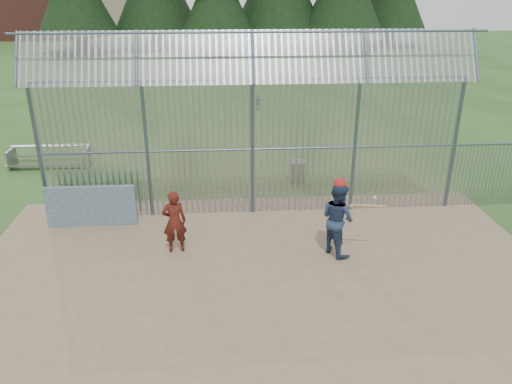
{
  "coord_description": "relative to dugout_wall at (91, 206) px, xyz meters",
  "views": [
    {
      "loc": [
        -0.85,
        -10.16,
        6.49
      ],
      "look_at": [
        0.0,
        2.0,
        1.3
      ],
      "focal_mm": 35.0,
      "sensor_mm": 36.0,
      "label": 1
    }
  ],
  "objects": [
    {
      "name": "batter",
      "position": [
        6.58,
        -1.99,
        0.35
      ],
      "size": [
        1.09,
        1.16,
        1.91
      ],
      "primitive_type": "imported",
      "rotation": [
        0.0,
        0.0,
        2.09
      ],
      "color": "navy",
      "rests_on": "dirt_infield"
    },
    {
      "name": "dugout_wall",
      "position": [
        0.0,
        0.0,
        0.0
      ],
      "size": [
        2.5,
        0.12,
        1.2
      ],
      "primitive_type": "cube",
      "color": "#38566B",
      "rests_on": "dirt_infield"
    },
    {
      "name": "backstop_fence",
      "position": [
        6.41,
        0.53,
        1.74
      ],
      "size": [
        20.09,
        0.81,
        5.3
      ],
      "color": "#47566B",
      "rests_on": "ground"
    },
    {
      "name": "bleacher",
      "position": [
        -2.73,
        5.15,
        -0.21
      ],
      "size": [
        3.0,
        0.95,
        0.72
      ],
      "color": "slate",
      "rests_on": "ground"
    },
    {
      "name": "batting_gear",
      "position": [
        6.68,
        -2.01,
        1.21
      ],
      "size": [
        1.28,
        0.41,
        0.73
      ],
      "color": "#AD1C17",
      "rests_on": "ground"
    },
    {
      "name": "ground",
      "position": [
        4.6,
        -2.9,
        -0.62
      ],
      "size": [
        120.0,
        120.0,
        0.0
      ],
      "primitive_type": "plane",
      "color": "#2D511E",
      "rests_on": "ground"
    },
    {
      "name": "onlooker",
      "position": [
        2.47,
        -1.62,
        0.24
      ],
      "size": [
        0.66,
        0.48,
        1.67
      ],
      "primitive_type": "imported",
      "rotation": [
        0.0,
        0.0,
        3.27
      ],
      "color": "maroon",
      "rests_on": "dirt_infield"
    },
    {
      "name": "distant_buildings",
      "position": [
        -18.58,
        53.59,
        2.98
      ],
      "size": [
        26.5,
        10.5,
        8.0
      ],
      "color": "brown",
      "rests_on": "ground"
    },
    {
      "name": "bg_kid_seated",
      "position": [
        5.71,
        13.46,
        -0.21
      ],
      "size": [
        0.48,
        0.21,
        0.82
      ],
      "primitive_type": "imported",
      "rotation": [
        0.0,
        0.0,
        3.13
      ],
      "color": "slate",
      "rests_on": "ground"
    },
    {
      "name": "dirt_infield",
      "position": [
        4.6,
        -3.4,
        -0.61
      ],
      "size": [
        14.0,
        10.0,
        0.02
      ],
      "primitive_type": "cube",
      "color": "#756047",
      "rests_on": "ground"
    },
    {
      "name": "trash_can",
      "position": [
        6.31,
        2.99,
        -0.24
      ],
      "size": [
        0.56,
        0.56,
        0.82
      ],
      "color": "gray",
      "rests_on": "ground"
    }
  ]
}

